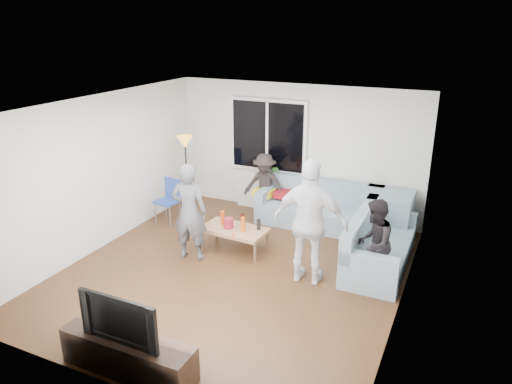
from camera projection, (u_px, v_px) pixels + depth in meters
The scene contains 31 objects.
floor at pixel (234, 273), 7.52m from camera, with size 5.00×5.50×0.04m, color #56351C.
ceiling at pixel (231, 105), 6.62m from camera, with size 5.00×5.50×0.04m, color white.
wall_back at pixel (297, 150), 9.44m from camera, with size 5.00×0.04×2.60m, color silver.
wall_front at pixel (103, 282), 4.70m from camera, with size 5.00×0.04×2.60m, color silver.
wall_left at pixel (100, 173), 8.06m from camera, with size 0.04×5.50×2.60m, color silver.
wall_right at pixel (409, 222), 6.08m from camera, with size 0.04×5.50×2.60m, color silver.
window_frame at pixel (268, 136), 9.52m from camera, with size 1.62×0.06×1.47m, color white.
window_glass at pixel (267, 136), 9.49m from camera, with size 1.50×0.02×1.35m, color black.
window_mullion at pixel (267, 136), 9.48m from camera, with size 0.05×0.03×1.35m, color white.
radiator at pixel (267, 195), 9.91m from camera, with size 1.30×0.12×0.62m, color silver.
potted_plant at pixel (275, 174), 9.65m from camera, with size 0.19×0.15×0.34m, color #386829.
vase at pixel (254, 176), 9.86m from camera, with size 0.15×0.15×0.16m, color silver.
sofa_back_section at pixel (318, 205), 9.06m from camera, with size 2.30×0.85×0.85m, color gray, non-canonical shape.
sofa_right_section at pixel (381, 241), 7.56m from camera, with size 0.85×2.00×0.85m, color gray, non-canonical shape.
sofa_corner at pixel (387, 216), 8.56m from camera, with size 0.85×0.85×0.85m, color gray.
cushion_yellow at pixel (264, 193), 9.45m from camera, with size 0.38×0.32×0.14m, color yellow.
cushion_red at pixel (284, 194), 9.36m from camera, with size 0.36×0.30×0.13m, color maroon.
coffee_table at pixel (235, 239), 8.17m from camera, with size 1.10×0.60×0.40m, color #AD7F54.
pitcher at pixel (229, 223), 8.09m from camera, with size 0.17×0.17×0.17m, color maroon.
side_chair at pixel (167, 202), 9.18m from camera, with size 0.40×0.40×0.86m, color #24439E, non-canonical shape.
floor_lamp at pixel (187, 174), 9.68m from camera, with size 0.32×0.32×1.56m, color gold, non-canonical shape.
player_left at pixel (189, 212), 7.69m from camera, with size 0.59×0.39×1.63m, color #4D4D52.
player_right at pixel (310, 223), 6.94m from camera, with size 1.11×0.46×1.90m, color silver.
spectator_right at pixel (374, 243), 6.94m from camera, with size 0.65×0.51×1.34m, color black.
spectator_back at pixel (264, 185), 9.46m from camera, with size 0.83×0.48×1.28m, color black.
tv_console at pixel (129, 355), 5.31m from camera, with size 1.60×0.40×0.44m, color #37251B.
television at pixel (124, 316), 5.14m from camera, with size 0.99×0.13×0.57m, color black.
bottle_d at pixel (243, 224), 7.95m from camera, with size 0.07×0.07×0.25m, color #C65311.
bottle_c at pixel (243, 220), 8.14m from camera, with size 0.07×0.07×0.23m, color black.
bottle_a at pixel (223, 218), 8.22m from camera, with size 0.07×0.07×0.24m, color #DB440C.
bottle_e at pixel (259, 224), 8.02m from camera, with size 0.07×0.07×0.19m, color black.
Camera 1 is at (3.09, -5.89, 3.73)m, focal length 33.57 mm.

